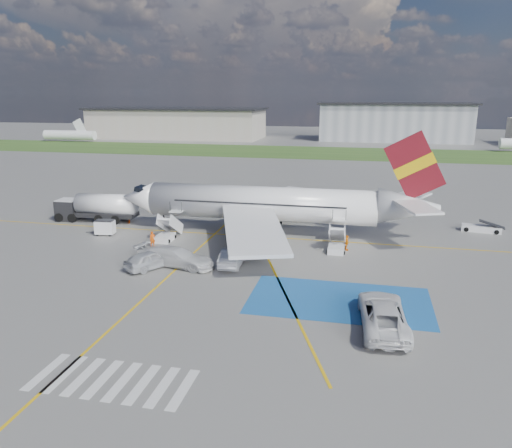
{
  "coord_description": "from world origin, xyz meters",
  "views": [
    {
      "loc": [
        11.43,
        -40.53,
        15.66
      ],
      "look_at": [
        1.51,
        4.47,
        3.5
      ],
      "focal_mm": 35.0,
      "sensor_mm": 36.0,
      "label": 1
    }
  ],
  "objects_px": {
    "fuel_tanker": "(97,210)",
    "van_white_a": "(383,309)",
    "van_white_b": "(175,254)",
    "belt_loader": "(482,229)",
    "airliner": "(274,204)",
    "gpu_cart": "(105,228)",
    "car_silver_b": "(233,256)",
    "car_silver_a": "(150,260)"
  },
  "relations": [
    {
      "from": "gpu_cart",
      "to": "car_silver_b",
      "type": "distance_m",
      "value": 18.17
    },
    {
      "from": "airliner",
      "to": "car_silver_a",
      "type": "xyz_separation_m",
      "value": [
        -8.88,
        -14.29,
        -2.55
      ]
    },
    {
      "from": "car_silver_a",
      "to": "van_white_a",
      "type": "height_order",
      "value": "van_white_a"
    },
    {
      "from": "gpu_cart",
      "to": "belt_loader",
      "type": "relative_size",
      "value": 0.47
    },
    {
      "from": "fuel_tanker",
      "to": "belt_loader",
      "type": "bearing_deg",
      "value": 3.32
    },
    {
      "from": "car_silver_b",
      "to": "van_white_a",
      "type": "distance_m",
      "value": 16.7
    },
    {
      "from": "belt_loader",
      "to": "gpu_cart",
      "type": "bearing_deg",
      "value": -156.59
    },
    {
      "from": "car_silver_a",
      "to": "van_white_a",
      "type": "bearing_deg",
      "value": -168.54
    },
    {
      "from": "airliner",
      "to": "van_white_b",
      "type": "bearing_deg",
      "value": -117.9
    },
    {
      "from": "car_silver_b",
      "to": "van_white_a",
      "type": "xyz_separation_m",
      "value": [
        13.39,
        -9.97,
        0.37
      ]
    },
    {
      "from": "car_silver_a",
      "to": "car_silver_b",
      "type": "relative_size",
      "value": 0.95
    },
    {
      "from": "gpu_cart",
      "to": "car_silver_b",
      "type": "height_order",
      "value": "gpu_cart"
    },
    {
      "from": "belt_loader",
      "to": "van_white_a",
      "type": "height_order",
      "value": "van_white_a"
    },
    {
      "from": "belt_loader",
      "to": "car_silver_b",
      "type": "distance_m",
      "value": 30.71
    },
    {
      "from": "gpu_cart",
      "to": "airliner",
      "type": "bearing_deg",
      "value": 7.44
    },
    {
      "from": "car_silver_b",
      "to": "van_white_a",
      "type": "relative_size",
      "value": 0.79
    },
    {
      "from": "belt_loader",
      "to": "car_silver_b",
      "type": "xyz_separation_m",
      "value": [
        -25.25,
        -17.47,
        0.51
      ]
    },
    {
      "from": "gpu_cart",
      "to": "belt_loader",
      "type": "bearing_deg",
      "value": 6.67
    },
    {
      "from": "fuel_tanker",
      "to": "airliner",
      "type": "bearing_deg",
      "value": -4.55
    },
    {
      "from": "airliner",
      "to": "fuel_tanker",
      "type": "relative_size",
      "value": 3.57
    },
    {
      "from": "airliner",
      "to": "gpu_cart",
      "type": "distance_m",
      "value": 19.39
    },
    {
      "from": "belt_loader",
      "to": "van_white_a",
      "type": "bearing_deg",
      "value": -104.17
    },
    {
      "from": "car_silver_a",
      "to": "van_white_b",
      "type": "bearing_deg",
      "value": -117.04
    },
    {
      "from": "fuel_tanker",
      "to": "van_white_a",
      "type": "height_order",
      "value": "fuel_tanker"
    },
    {
      "from": "car_silver_a",
      "to": "fuel_tanker",
      "type": "bearing_deg",
      "value": -15.94
    },
    {
      "from": "gpu_cart",
      "to": "car_silver_a",
      "type": "xyz_separation_m",
      "value": [
        9.68,
        -9.33,
        0.06
      ]
    },
    {
      "from": "airliner",
      "to": "fuel_tanker",
      "type": "xyz_separation_m",
      "value": [
        -22.65,
        0.65,
        -1.93
      ]
    },
    {
      "from": "van_white_a",
      "to": "belt_loader",
      "type": "bearing_deg",
      "value": -117.72
    },
    {
      "from": "airliner",
      "to": "belt_loader",
      "type": "xyz_separation_m",
      "value": [
        23.53,
        5.69,
        -3.05
      ]
    },
    {
      "from": "airliner",
      "to": "car_silver_a",
      "type": "bearing_deg",
      "value": -121.87
    },
    {
      "from": "airliner",
      "to": "van_white_a",
      "type": "distance_m",
      "value": 24.78
    },
    {
      "from": "van_white_b",
      "to": "car_silver_b",
      "type": "bearing_deg",
      "value": -64.35
    },
    {
      "from": "gpu_cart",
      "to": "van_white_b",
      "type": "xyz_separation_m",
      "value": [
        11.63,
        -8.13,
        0.38
      ]
    },
    {
      "from": "fuel_tanker",
      "to": "van_white_a",
      "type": "bearing_deg",
      "value": -36.05
    },
    {
      "from": "gpu_cart",
      "to": "fuel_tanker",
      "type": "bearing_deg",
      "value": 118.53
    },
    {
      "from": "fuel_tanker",
      "to": "belt_loader",
      "type": "relative_size",
      "value": 2.17
    },
    {
      "from": "van_white_a",
      "to": "van_white_b",
      "type": "bearing_deg",
      "value": -29.31
    },
    {
      "from": "airliner",
      "to": "van_white_b",
      "type": "height_order",
      "value": "airliner"
    },
    {
      "from": "van_white_a",
      "to": "van_white_b",
      "type": "xyz_separation_m",
      "value": [
        -18.6,
        8.66,
        -0.07
      ]
    },
    {
      "from": "belt_loader",
      "to": "van_white_b",
      "type": "bearing_deg",
      "value": -139.13
    },
    {
      "from": "fuel_tanker",
      "to": "gpu_cart",
      "type": "bearing_deg",
      "value": -56.86
    },
    {
      "from": "gpu_cart",
      "to": "belt_loader",
      "type": "xyz_separation_m",
      "value": [
        42.09,
        10.65,
        -0.44
      ]
    }
  ]
}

